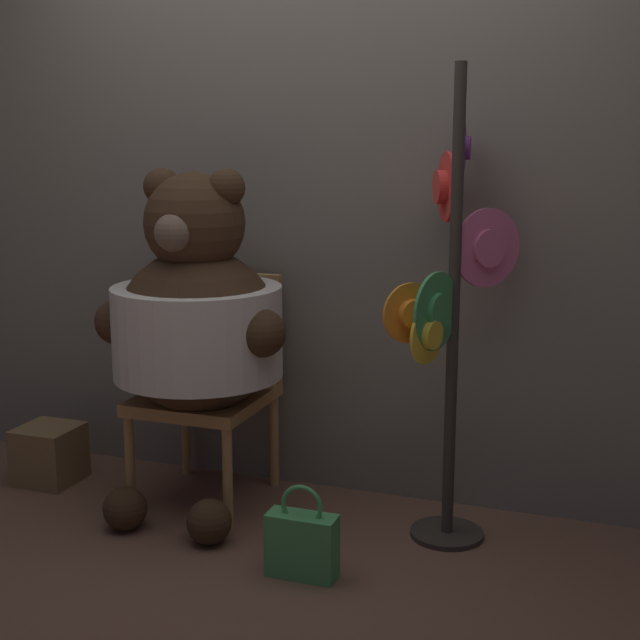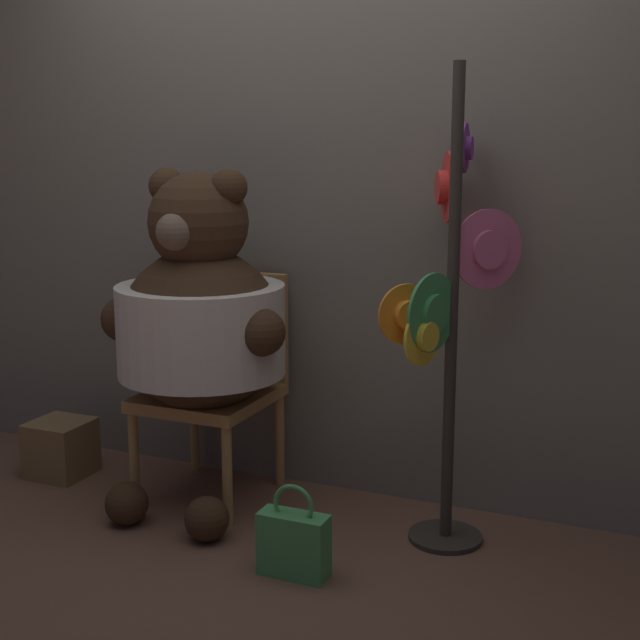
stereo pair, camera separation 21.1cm
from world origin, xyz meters
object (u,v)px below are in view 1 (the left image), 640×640
object	(u,v)px
hat_display_rack	(448,302)
handbag_on_ground	(302,543)
teddy_bear	(196,320)
chair	(213,379)

from	to	relation	value
hat_display_rack	handbag_on_ground	bearing A→B (deg)	-128.51
teddy_bear	handbag_on_ground	size ratio (longest dim) A/B	4.12
chair	teddy_bear	size ratio (longest dim) A/B	0.68
chair	teddy_bear	bearing A→B (deg)	-82.21
chair	handbag_on_ground	bearing A→B (deg)	-43.01
hat_display_rack	chair	bearing A→B (deg)	174.70
chair	teddy_bear	xyz separation A→B (m)	(0.02, -0.17, 0.29)
teddy_bear	handbag_on_ground	bearing A→B (deg)	-34.26
chair	teddy_bear	distance (m)	0.34
teddy_bear	hat_display_rack	distance (m)	1.00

